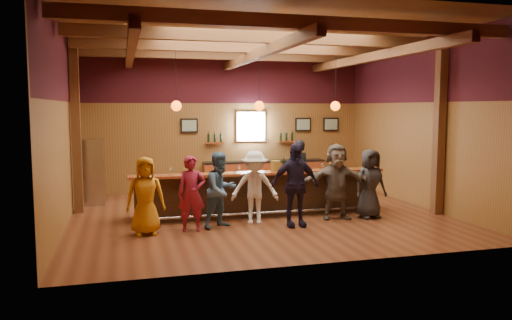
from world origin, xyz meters
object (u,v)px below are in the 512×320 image
object	(u,v)px
customer_orange	(145,196)
bartender	(298,172)
customer_brown	(337,182)
ice_bucket	(276,166)
customer_white	(255,187)
back_bar_cabinet	(264,175)
customer_redvest	(192,194)
bar_counter	(258,193)
bottle_a	(284,166)
customer_navy	(295,185)
customer_dark	(370,184)
stainless_fridge	(91,172)
customer_denim	(221,190)

from	to	relation	value
customer_orange	bartender	bearing A→B (deg)	25.51
customer_brown	ice_bucket	size ratio (longest dim) A/B	6.96
bartender	customer_white	bearing A→B (deg)	42.70
back_bar_cabinet	customer_white	size ratio (longest dim) A/B	2.38
customer_orange	customer_redvest	distance (m)	0.98
bar_counter	customer_white	bearing A→B (deg)	-109.81
bottle_a	bar_counter	bearing A→B (deg)	155.87
bar_counter	bartender	world-z (taller)	bartender
bar_counter	customer_orange	size ratio (longest dim) A/B	3.82
customer_navy	customer_dark	size ratio (longest dim) A/B	1.13
back_bar_cabinet	bartender	size ratio (longest dim) A/B	2.23
back_bar_cabinet	customer_brown	world-z (taller)	customer_brown
customer_white	ice_bucket	size ratio (longest dim) A/B	6.44
bar_counter	bottle_a	distance (m)	0.96
back_bar_cabinet	bartender	bearing A→B (deg)	-85.87
stainless_fridge	customer_navy	world-z (taller)	customer_navy
customer_navy	customer_orange	bearing A→B (deg)	178.61
customer_denim	bartender	size ratio (longest dim) A/B	0.94
back_bar_cabinet	bottle_a	xyz separation A→B (m)	(-0.60, -3.83, 0.76)
customer_denim	bottle_a	size ratio (longest dim) A/B	5.20
bar_counter	customer_denim	distance (m)	1.66
bar_counter	stainless_fridge	world-z (taller)	stainless_fridge
customer_orange	customer_denim	bearing A→B (deg)	4.59
customer_orange	customer_dark	size ratio (longest dim) A/B	0.99
customer_denim	customer_navy	world-z (taller)	customer_navy
stainless_fridge	ice_bucket	xyz separation A→B (m)	(4.47, -2.78, 0.34)
bar_counter	customer_denim	bearing A→B (deg)	-135.71
stainless_fridge	bartender	world-z (taller)	stainless_fridge
bar_counter	customer_navy	size ratio (longest dim) A/B	3.34
bar_counter	back_bar_cabinet	distance (m)	3.76
ice_bucket	customer_denim	bearing A→B (deg)	-151.84
customer_white	bottle_a	size ratio (longest dim) A/B	5.17
customer_navy	bartender	distance (m)	2.55
customer_dark	ice_bucket	bearing A→B (deg)	155.14
back_bar_cabinet	customer_denim	world-z (taller)	customer_denim
customer_dark	customer_denim	bearing A→B (deg)	175.73
customer_brown	bottle_a	bearing A→B (deg)	151.09
bar_counter	customer_redvest	size ratio (longest dim) A/B	3.84
customer_navy	bottle_a	bearing A→B (deg)	84.26
ice_bucket	bottle_a	size ratio (longest dim) A/B	0.80
customer_brown	customer_dark	xyz separation A→B (m)	(0.83, -0.10, -0.07)
customer_denim	customer_dark	world-z (taller)	customer_denim
stainless_fridge	customer_dark	size ratio (longest dim) A/B	1.08
bartender	bottle_a	size ratio (longest dim) A/B	5.53
bar_counter	bottle_a	world-z (taller)	bottle_a
customer_orange	customer_redvest	size ratio (longest dim) A/B	1.01
stainless_fridge	customer_redvest	distance (m)	4.39
back_bar_cabinet	customer_white	world-z (taller)	customer_white
customer_orange	customer_dark	xyz separation A→B (m)	(5.31, 0.24, 0.01)
stainless_fridge	customer_orange	size ratio (longest dim) A/B	1.09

